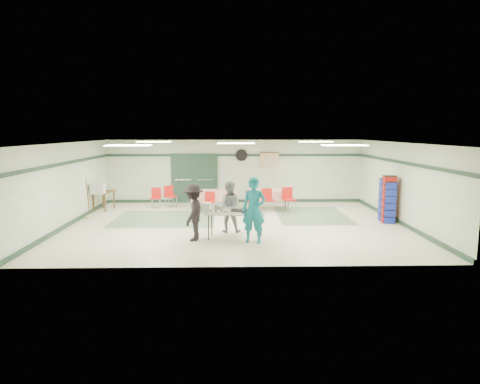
{
  "coord_description": "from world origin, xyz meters",
  "views": [
    {
      "loc": [
        -0.2,
        -13.92,
        3.07
      ],
      "look_at": [
        0.13,
        -0.3,
        1.13
      ],
      "focal_mm": 32.0,
      "sensor_mm": 36.0,
      "label": 1
    }
  ],
  "objects_px": {
    "dining_table_b": "(214,195)",
    "chair_d": "(210,200)",
    "dining_table_a": "(269,195)",
    "chair_loose_b": "(156,196)",
    "chair_a": "(268,198)",
    "volunteer_teal": "(254,210)",
    "chair_c": "(288,197)",
    "serving_table": "(235,214)",
    "volunteer_dark": "(193,212)",
    "printer_table": "(104,194)",
    "volunteer_grey": "(229,207)",
    "office_printer": "(98,189)",
    "chair_loose_a": "(170,194)",
    "crate_stack_blue_b": "(389,202)",
    "chair_b": "(251,199)",
    "crate_stack_blue_a": "(385,200)",
    "broom": "(88,198)",
    "crate_stack_red": "(389,199)"
  },
  "relations": [
    {
      "from": "dining_table_b",
      "to": "office_printer",
      "type": "height_order",
      "value": "office_printer"
    },
    {
      "from": "crate_stack_blue_b",
      "to": "serving_table",
      "type": "bearing_deg",
      "value": -159.48
    },
    {
      "from": "volunteer_teal",
      "to": "dining_table_b",
      "type": "xyz_separation_m",
      "value": [
        -1.31,
        5.12,
        -0.34
      ]
    },
    {
      "from": "serving_table",
      "to": "chair_c",
      "type": "height_order",
      "value": "chair_c"
    },
    {
      "from": "volunteer_grey",
      "to": "printer_table",
      "type": "distance_m",
      "value": 6.22
    },
    {
      "from": "printer_table",
      "to": "office_printer",
      "type": "distance_m",
      "value": 0.75
    },
    {
      "from": "chair_d",
      "to": "chair_loose_a",
      "type": "distance_m",
      "value": 1.96
    },
    {
      "from": "printer_table",
      "to": "office_printer",
      "type": "xyz_separation_m",
      "value": [
        0.0,
        -0.69,
        0.29
      ]
    },
    {
      "from": "dining_table_b",
      "to": "volunteer_grey",
      "type": "bearing_deg",
      "value": -83.03
    },
    {
      "from": "volunteer_grey",
      "to": "crate_stack_blue_a",
      "type": "bearing_deg",
      "value": -157.54
    },
    {
      "from": "dining_table_a",
      "to": "crate_stack_blue_a",
      "type": "distance_m",
      "value": 4.45
    },
    {
      "from": "serving_table",
      "to": "chair_b",
      "type": "bearing_deg",
      "value": 87.86
    },
    {
      "from": "volunteer_grey",
      "to": "office_printer",
      "type": "height_order",
      "value": "volunteer_grey"
    },
    {
      "from": "dining_table_a",
      "to": "crate_stack_blue_a",
      "type": "bearing_deg",
      "value": -35.23
    },
    {
      "from": "chair_b",
      "to": "crate_stack_blue_b",
      "type": "height_order",
      "value": "crate_stack_blue_b"
    },
    {
      "from": "volunteer_teal",
      "to": "printer_table",
      "type": "relative_size",
      "value": 1.79
    },
    {
      "from": "chair_a",
      "to": "crate_stack_blue_b",
      "type": "distance_m",
      "value": 4.44
    },
    {
      "from": "volunteer_dark",
      "to": "dining_table_b",
      "type": "distance_m",
      "value": 4.86
    },
    {
      "from": "volunteer_dark",
      "to": "printer_table",
      "type": "height_order",
      "value": "volunteer_dark"
    },
    {
      "from": "dining_table_a",
      "to": "chair_a",
      "type": "relative_size",
      "value": 1.96
    },
    {
      "from": "volunteer_teal",
      "to": "chair_loose_a",
      "type": "relative_size",
      "value": 2.06
    },
    {
      "from": "chair_c",
      "to": "chair_loose_b",
      "type": "xyz_separation_m",
      "value": [
        -5.2,
        0.84,
        -0.07
      ]
    },
    {
      "from": "chair_loose_a",
      "to": "chair_a",
      "type": "bearing_deg",
      "value": -48.77
    },
    {
      "from": "volunteer_grey",
      "to": "chair_d",
      "type": "xyz_separation_m",
      "value": [
        -0.74,
        3.26,
        -0.31
      ]
    },
    {
      "from": "serving_table",
      "to": "dining_table_a",
      "type": "height_order",
      "value": "dining_table_a"
    },
    {
      "from": "chair_d",
      "to": "serving_table",
      "type": "bearing_deg",
      "value": -70.38
    },
    {
      "from": "volunteer_teal",
      "to": "crate_stack_blue_a",
      "type": "relative_size",
      "value": 1.24
    },
    {
      "from": "broom",
      "to": "chair_d",
      "type": "bearing_deg",
      "value": 6.53
    },
    {
      "from": "chair_loose_b",
      "to": "office_printer",
      "type": "bearing_deg",
      "value": -154.76
    },
    {
      "from": "chair_loose_a",
      "to": "chair_loose_b",
      "type": "distance_m",
      "value": 0.56
    },
    {
      "from": "chair_loose_a",
      "to": "crate_stack_blue_b",
      "type": "relative_size",
      "value": 0.63
    },
    {
      "from": "volunteer_teal",
      "to": "chair_c",
      "type": "distance_m",
      "value": 4.83
    },
    {
      "from": "chair_loose_a",
      "to": "office_printer",
      "type": "distance_m",
      "value": 2.81
    },
    {
      "from": "dining_table_b",
      "to": "chair_d",
      "type": "distance_m",
      "value": 0.6
    },
    {
      "from": "volunteer_teal",
      "to": "office_printer",
      "type": "bearing_deg",
      "value": 157.55
    },
    {
      "from": "chair_d",
      "to": "chair_loose_b",
      "type": "bearing_deg",
      "value": 165.34
    },
    {
      "from": "dining_table_a",
      "to": "chair_loose_b",
      "type": "bearing_deg",
      "value": 172.54
    },
    {
      "from": "chair_loose_a",
      "to": "volunteer_dark",
      "type": "bearing_deg",
      "value": -109.01
    },
    {
      "from": "dining_table_b",
      "to": "chair_a",
      "type": "relative_size",
      "value": 1.98
    },
    {
      "from": "volunteer_dark",
      "to": "dining_table_b",
      "type": "height_order",
      "value": "volunteer_dark"
    },
    {
      "from": "volunteer_grey",
      "to": "crate_stack_blue_b",
      "type": "bearing_deg",
      "value": -161.25
    },
    {
      "from": "crate_stack_red",
      "to": "chair_c",
      "type": "bearing_deg",
      "value": 146.54
    },
    {
      "from": "printer_table",
      "to": "dining_table_b",
      "type": "bearing_deg",
      "value": 11.6
    },
    {
      "from": "office_printer",
      "to": "chair_b",
      "type": "bearing_deg",
      "value": -3.01
    },
    {
      "from": "dining_table_b",
      "to": "crate_stack_blue_a",
      "type": "height_order",
      "value": "crate_stack_blue_a"
    },
    {
      "from": "serving_table",
      "to": "dining_table_a",
      "type": "bearing_deg",
      "value": 80.18
    },
    {
      "from": "chair_b",
      "to": "chair_a",
      "type": "bearing_deg",
      "value": -20.82
    },
    {
      "from": "volunteer_teal",
      "to": "chair_c",
      "type": "xyz_separation_m",
      "value": [
        1.58,
        4.55,
        -0.34
      ]
    },
    {
      "from": "printer_table",
      "to": "broom",
      "type": "distance_m",
      "value": 1.63
    },
    {
      "from": "volunteer_grey",
      "to": "dining_table_a",
      "type": "distance_m",
      "value": 4.16
    }
  ]
}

